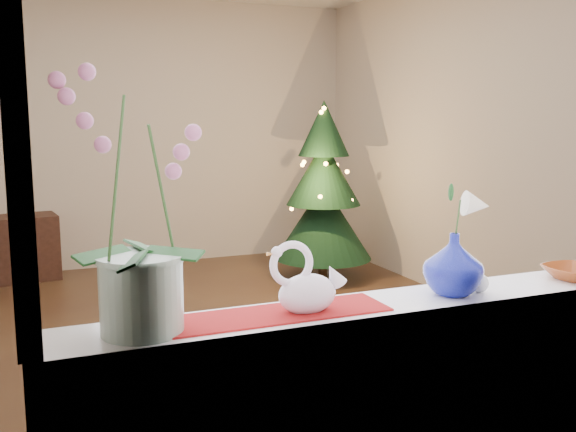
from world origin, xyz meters
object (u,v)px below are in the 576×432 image
side_table (12,249)px  blue_vase (454,259)px  swan (307,278)px  amber_dish (573,273)px  paperweight (479,283)px  orchid_pot (138,203)px  xmas_tree (323,191)px

side_table → blue_vase: bearing=-79.3°
swan → blue_vase: size_ratio=1.05×
side_table → amber_dish: bearing=-73.5°
swan → blue_vase: bearing=-12.8°
swan → paperweight: size_ratio=3.93×
orchid_pot → paperweight: 1.19m
paperweight → xmas_tree: bearing=72.4°
swan → paperweight: 0.64m
blue_vase → paperweight: bearing=-8.6°
orchid_pot → amber_dish: orchid_pot is taller
orchid_pot → swan: 0.56m
xmas_tree → side_table: (-2.73, 1.00, -0.53)m
orchid_pot → blue_vase: size_ratio=3.03×
amber_dish → xmas_tree: 3.71m
amber_dish → orchid_pot: bearing=179.6°
amber_dish → side_table: size_ratio=0.21×
side_table → xmas_tree: bearing=-27.1°
amber_dish → xmas_tree: xmas_tree is taller
paperweight → amber_dish: 0.44m
swan → paperweight: swan is taller
swan → paperweight: (0.64, -0.01, -0.08)m
orchid_pot → paperweight: size_ratio=11.39×
swan → xmas_tree: 4.06m
paperweight → xmas_tree: size_ratio=0.04×
paperweight → side_table: paperweight is taller
orchid_pot → xmas_tree: bearing=57.7°
xmas_tree → amber_dish: bearing=-101.1°
blue_vase → amber_dish: (0.54, -0.00, -0.10)m
orchid_pot → xmas_tree: (2.30, 3.62, -0.45)m
xmas_tree → side_table: 2.95m
amber_dish → side_table: (-2.01, 4.63, -0.64)m
side_table → paperweight: bearing=-78.3°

